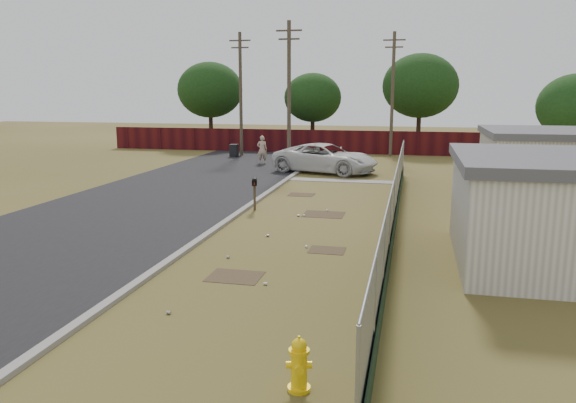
% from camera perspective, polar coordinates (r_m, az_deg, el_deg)
% --- Properties ---
extents(ground, '(120.00, 120.00, 0.00)m').
position_cam_1_polar(ground, '(19.47, 1.38, -3.16)').
color(ground, brown).
rests_on(ground, ground).
extents(street, '(15.10, 60.00, 0.12)m').
position_cam_1_polar(street, '(28.92, -8.69, 1.50)').
color(street, black).
rests_on(street, ground).
extents(chainlink_fence, '(0.10, 27.06, 2.02)m').
position_cam_1_polar(chainlink_fence, '(19.95, 10.80, -0.66)').
color(chainlink_fence, gray).
rests_on(chainlink_fence, ground).
extents(privacy_fence, '(30.00, 0.12, 1.80)m').
position_cam_1_polar(privacy_fence, '(44.73, 0.10, 6.18)').
color(privacy_fence, '#470F10').
rests_on(privacy_fence, ground).
extents(utility_poles, '(12.60, 8.24, 9.00)m').
position_cam_1_polar(utility_poles, '(39.84, 2.06, 11.01)').
color(utility_poles, brown).
rests_on(utility_poles, ground).
extents(horizon_trees, '(33.32, 31.94, 7.78)m').
position_cam_1_polar(horizon_trees, '(42.15, 8.94, 10.81)').
color(horizon_trees, '#322016').
rests_on(horizon_trees, ground).
extents(fire_hydrant, '(0.45, 0.46, 0.95)m').
position_cam_1_polar(fire_hydrant, '(9.51, 1.13, -16.30)').
color(fire_hydrant, yellow).
rests_on(fire_hydrant, ground).
extents(mailbox, '(0.33, 0.59, 1.35)m').
position_cam_1_polar(mailbox, '(22.90, -3.42, 1.73)').
color(mailbox, brown).
rests_on(mailbox, ground).
extents(pickup_truck, '(6.78, 4.53, 1.73)m').
position_cam_1_polar(pickup_truck, '(33.65, 3.84, 4.42)').
color(pickup_truck, silver).
rests_on(pickup_truck, ground).
extents(pedestrian, '(0.76, 0.59, 1.87)m').
position_cam_1_polar(pedestrian, '(37.80, -2.64, 5.29)').
color(pedestrian, '#C3A78F').
rests_on(pedestrian, ground).
extents(trash_bin, '(0.61, 0.68, 0.93)m').
position_cam_1_polar(trash_bin, '(41.79, -5.50, 5.19)').
color(trash_bin, black).
rests_on(trash_bin, ground).
extents(scattered_litter, '(2.15, 11.47, 0.07)m').
position_cam_1_polar(scattered_litter, '(18.29, -0.95, -3.98)').
color(scattered_litter, silver).
rests_on(scattered_litter, ground).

